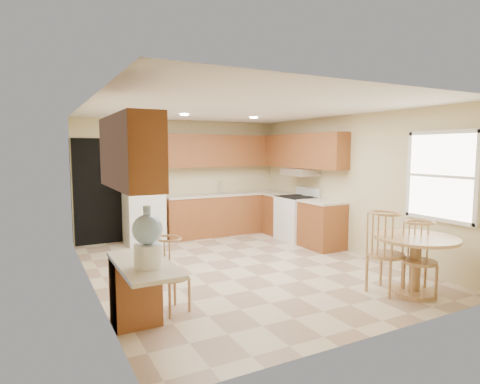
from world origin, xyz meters
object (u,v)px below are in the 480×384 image
refrigerator (144,202)px  chair_table_a (392,246)px  chair_desk (174,269)px  chair_table_b (426,254)px  stove (297,218)px  dining_table (416,257)px  water_crock (148,240)px

refrigerator → chair_table_a: (2.09, -4.39, -0.18)m
chair_table_a → chair_desk: bearing=-115.6°
chair_desk → chair_table_b: bearing=52.8°
refrigerator → chair_desk: 3.74m
stove → dining_table: size_ratio=1.05×
refrigerator → stove: size_ratio=1.51×
chair_table_a → chair_desk: 2.78m
dining_table → chair_table_b: chair_table_b is taller
dining_table → chair_desk: (-2.95, 0.85, 0.03)m
dining_table → water_crock: 3.45m
chair_table_b → chair_desk: chair_table_b is taller
chair_table_a → refrigerator: bearing=-165.5°
chair_table_a → chair_table_b: 0.41m
stove → chair_desk: bearing=-144.7°
refrigerator → chair_table_b: 5.25m
chair_desk → stove: bearing=107.0°
chair_table_a → dining_table: bearing=49.3°
refrigerator → water_crock: refrigerator is taller
dining_table → chair_table_a: 0.33m
refrigerator → chair_table_a: size_ratio=1.56×
refrigerator → chair_table_a: 4.86m
dining_table → chair_table_b: bearing=-90.0°
stove → water_crock: (-3.92, -3.06, 0.56)m
stove → water_crock: bearing=-142.1°
chair_table_b → water_crock: (-3.40, 0.42, 0.45)m
stove → refrigerator: bearing=157.0°
chair_desk → water_crock: water_crock is taller
dining_table → chair_desk: chair_desk is taller
stove → dining_table: bearing=-99.0°
refrigerator → dining_table: refrigerator is taller
dining_table → water_crock: water_crock is taller
stove → chair_table_b: bearing=-98.6°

